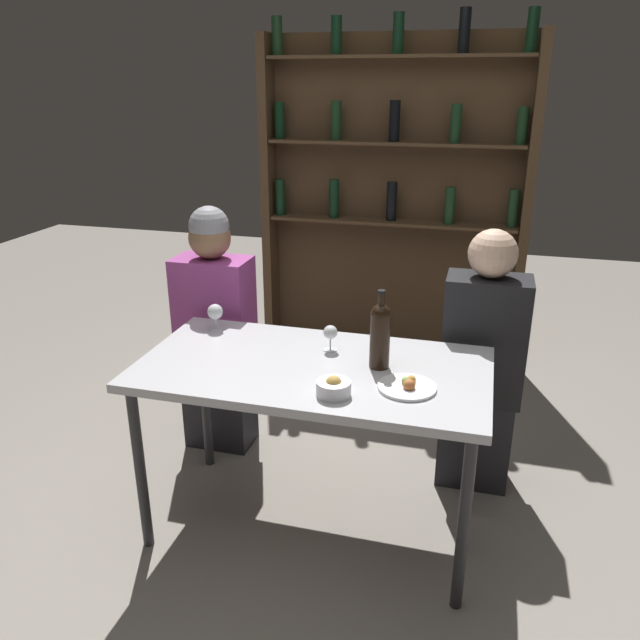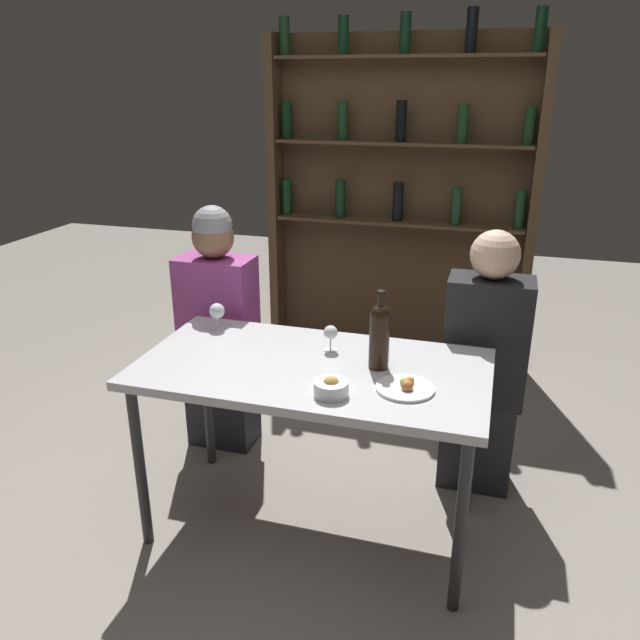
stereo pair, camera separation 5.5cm
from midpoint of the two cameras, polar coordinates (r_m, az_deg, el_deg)
name	(u,v)px [view 2 (the right image)]	position (r m, az deg, el deg)	size (l,w,h in m)	color
ground_plane	(313,523)	(2.90, -0.08, -18.05)	(10.00, 10.00, 0.00)	gray
dining_table	(312,380)	(2.52, -0.08, -5.54)	(1.39, 0.73, 0.77)	silver
wine_rack_wall	(400,190)	(4.23, 7.67, 11.66)	(1.76, 0.21, 2.22)	#4C3823
wine_bottle	(379,333)	(2.42, 6.11, -1.21)	(0.08, 0.08, 0.32)	black
wine_glass_0	(217,312)	(2.85, -8.86, 0.76)	(0.07, 0.07, 0.12)	silver
wine_glass_1	(331,334)	(2.59, 1.58, -1.25)	(0.06, 0.06, 0.11)	silver
food_plate_0	(406,387)	(2.32, 8.52, -6.09)	(0.22, 0.22, 0.05)	white
snack_bowl	(331,387)	(2.24, 1.74, -6.19)	(0.13, 0.13, 0.08)	white
seated_person_left	(219,333)	(3.21, -8.74, -1.17)	(0.37, 0.22, 1.28)	#26262B
seated_person_right	(483,370)	(2.95, 15.21, -4.47)	(0.37, 0.22, 1.24)	#26262B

